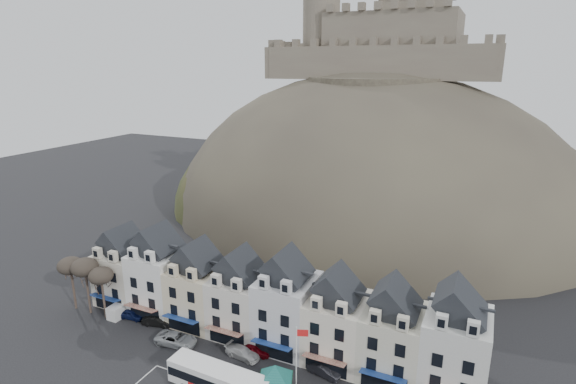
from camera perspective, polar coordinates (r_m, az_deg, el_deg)
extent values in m
cube|color=beige|center=(74.30, -19.77, -9.94)|extent=(6.80, 8.00, 8.00)
cube|color=black|center=(72.27, -20.15, -6.21)|extent=(6.80, 5.76, 2.80)
cube|color=beige|center=(71.17, -23.03, -7.13)|extent=(1.20, 0.80, 1.60)
cube|color=beige|center=(69.09, -21.33, -7.63)|extent=(1.20, 0.80, 1.60)
cube|color=black|center=(73.06, -21.81, -12.99)|extent=(5.10, 0.06, 2.20)
cube|color=navy|center=(72.07, -22.30, -12.29)|extent=(5.10, 1.29, 0.43)
cube|color=white|center=(69.76, -15.73, -10.76)|extent=(6.80, 8.00, 9.20)
cube|color=black|center=(67.42, -16.10, -6.34)|extent=(6.80, 5.76, 2.80)
cube|color=white|center=(66.07, -19.10, -7.36)|extent=(1.20, 0.80, 1.60)
cube|color=white|center=(64.14, -17.15, -7.89)|extent=(1.20, 0.80, 1.60)
cube|color=black|center=(68.70, -17.74, -14.50)|extent=(5.10, 0.06, 2.20)
cube|color=maroon|center=(67.66, -18.23, -13.78)|extent=(5.10, 1.29, 0.43)
cube|color=beige|center=(66.17, -11.07, -12.55)|extent=(6.80, 8.00, 8.00)
cube|color=black|center=(63.89, -11.32, -8.44)|extent=(6.80, 5.76, 2.80)
cube|color=beige|center=(62.31, -14.40, -9.60)|extent=(1.20, 0.80, 1.60)
cube|color=beige|center=(60.60, -12.16, -10.21)|extent=(1.20, 0.80, 1.60)
cube|color=black|center=(64.77, -13.09, -16.12)|extent=(5.10, 0.06, 2.20)
cube|color=navy|center=(63.66, -13.55, -15.39)|extent=(5.10, 1.29, 0.43)
cube|color=silver|center=(62.83, -5.87, -13.97)|extent=(6.80, 8.00, 8.00)
cube|color=black|center=(60.41, -6.01, -9.68)|extent=(6.80, 5.76, 2.80)
cube|color=silver|center=(58.57, -9.11, -11.00)|extent=(1.20, 0.80, 1.60)
cube|color=silver|center=(57.10, -6.56, -11.64)|extent=(1.20, 0.80, 1.60)
cube|color=black|center=(61.35, -7.80, -17.81)|extent=(5.10, 0.06, 2.20)
cube|color=maroon|center=(60.17, -8.20, -17.09)|extent=(5.10, 1.29, 0.43)
cube|color=silver|center=(59.75, -0.06, -14.90)|extent=(6.80, 8.00, 9.20)
cube|color=black|center=(57.00, -0.06, -9.89)|extent=(6.80, 5.76, 2.80)
cube|color=silver|center=(54.85, -3.12, -11.36)|extent=(1.20, 0.80, 1.60)
cube|color=silver|center=(53.66, -0.23, -11.99)|extent=(1.20, 0.80, 1.60)
cube|color=black|center=(58.52, -1.82, -19.51)|extent=(5.10, 0.06, 2.20)
cube|color=navy|center=(57.28, -2.15, -18.80)|extent=(5.10, 1.29, 0.43)
cube|color=white|center=(57.97, 6.32, -16.77)|extent=(6.80, 8.00, 8.00)
cube|color=black|center=(55.34, 6.49, -12.23)|extent=(6.80, 5.76, 2.80)
cube|color=white|center=(52.94, 3.62, -13.92)|extent=(1.20, 0.80, 1.60)
cube|color=white|center=(52.10, 6.79, -14.54)|extent=(1.20, 0.80, 1.60)
cube|color=black|center=(56.36, 4.83, -21.14)|extent=(5.10, 0.06, 2.20)
cube|color=maroon|center=(55.08, 4.60, -20.45)|extent=(5.10, 1.29, 0.43)
cube|color=beige|center=(56.62, 13.19, -18.01)|extent=(6.80, 8.00, 8.00)
cube|color=black|center=(53.93, 13.55, -13.41)|extent=(6.80, 5.76, 2.80)
cube|color=beige|center=(51.26, 10.98, -15.29)|extent=(1.20, 0.80, 1.60)
cube|color=beige|center=(50.79, 14.38, -15.84)|extent=(1.20, 0.80, 1.60)
cube|color=black|center=(54.98, 12.05, -22.58)|extent=(5.10, 0.06, 2.20)
cube|color=navy|center=(53.66, 11.96, -21.91)|extent=(5.10, 1.29, 0.43)
cube|color=silver|center=(55.74, 20.45, -18.53)|extent=(6.80, 8.00, 9.20)
cube|color=black|center=(52.77, 21.07, -13.29)|extent=(6.80, 5.76, 2.80)
cube|color=silver|center=(49.84, 18.93, -15.29)|extent=(1.20, 0.80, 1.60)
cube|color=silver|center=(49.76, 22.47, -15.73)|extent=(1.20, 0.80, 1.60)
ellipsoid|color=#3E3730|center=(109.44, 10.27, -3.13)|extent=(96.00, 76.00, 68.00)
ellipsoid|color=#2C391C|center=(111.30, -1.54, -2.54)|extent=(52.00, 44.00, 42.00)
ellipsoid|color=#3E3730|center=(110.34, 22.97, -4.02)|extent=(56.00, 48.00, 46.00)
ellipsoid|color=#2C391C|center=(97.84, 5.89, -5.27)|extent=(40.00, 28.00, 28.00)
ellipsoid|color=#3E3730|center=(96.48, 14.20, -6.01)|extent=(36.00, 28.00, 24.00)
cylinder|color=#3E3730|center=(103.71, 11.13, 13.29)|extent=(30.00, 30.00, 3.00)
cube|color=#6A5C51|center=(99.75, 10.70, 15.81)|extent=(48.00, 2.20, 7.00)
cube|color=#6A5C51|center=(119.22, 13.19, 15.65)|extent=(48.00, 2.20, 7.00)
cube|color=#6A5C51|center=(117.28, 0.11, 16.05)|extent=(2.20, 22.00, 7.00)
cube|color=#6A5C51|center=(106.58, 25.13, 14.62)|extent=(2.20, 22.00, 7.00)
cube|color=#6A5C51|center=(109.17, 13.31, 18.55)|extent=(28.00, 18.00, 10.00)
cube|color=#6A5C51|center=(110.46, 15.73, 19.13)|extent=(14.00, 12.00, 13.00)
cylinder|color=#6A5C51|center=(109.88, 4.20, 18.89)|extent=(8.40, 8.40, 18.00)
cylinder|color=#3D3027|center=(75.13, -25.55, -11.27)|extent=(0.32, 0.32, 5.74)
ellipsoid|color=#383028|center=(73.46, -25.93, -8.40)|extent=(3.61, 3.61, 2.54)
cylinder|color=#3D3027|center=(72.94, -24.01, -11.78)|extent=(0.32, 0.32, 6.02)
ellipsoid|color=#383028|center=(71.15, -24.40, -8.69)|extent=(3.78, 3.78, 2.67)
cylinder|color=#3D3027|center=(71.01, -22.33, -12.61)|extent=(0.32, 0.32, 5.46)
ellipsoid|color=#383028|center=(69.31, -22.68, -9.76)|extent=(3.43, 3.43, 2.42)
cube|color=white|center=(53.78, -8.82, -22.47)|extent=(12.09, 3.11, 2.75)
cube|color=black|center=(53.68, -8.82, -22.35)|extent=(11.85, 3.18, 1.04)
cube|color=white|center=(53.02, -8.88, -21.42)|extent=(11.85, 2.99, 0.27)
cylinder|color=black|center=(57.34, -11.37, -21.71)|extent=(1.06, 0.38, 1.05)
cube|color=black|center=(54.19, -3.10, -22.85)|extent=(0.21, 0.21, 2.60)
cube|color=black|center=(53.94, 0.25, -23.03)|extent=(0.21, 0.21, 2.60)
cube|color=black|center=(52.09, -1.62, -22.84)|extent=(4.60, 4.60, 0.13)
cone|color=#155E59|center=(51.49, -1.63, -21.99)|extent=(6.73, 6.73, 1.95)
cylinder|color=silver|center=(51.08, 1.06, -21.04)|extent=(0.14, 0.14, 9.02)
cube|color=red|center=(48.85, 1.84, -17.46)|extent=(1.17, 0.47, 0.79)
cube|color=silver|center=(71.71, -20.42, -13.74)|extent=(1.80, 4.10, 1.87)
cube|color=black|center=(71.54, -20.45, -13.49)|extent=(1.69, 0.08, 0.80)
imported|color=#0C143C|center=(70.41, -19.23, -14.46)|extent=(4.02, 1.98, 1.32)
imported|color=black|center=(67.71, -16.25, -15.44)|extent=(4.44, 2.40, 1.39)
imported|color=#9DA0A4|center=(63.13, -14.03, -17.68)|extent=(5.73, 3.20, 1.54)
imported|color=silver|center=(59.57, -5.81, -19.62)|extent=(4.82, 2.42, 1.34)
imported|color=#54040B|center=(59.90, -4.16, -19.33)|extent=(4.19, 2.12, 1.37)
imported|color=black|center=(56.77, 4.60, -21.61)|extent=(4.31, 2.24, 1.35)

